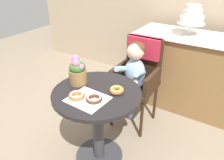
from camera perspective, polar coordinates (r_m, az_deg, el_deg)
name	(u,v)px	position (r m, az deg, el deg)	size (l,w,h in m)	color
ground_plane	(99,156)	(2.20, -3.34, -19.17)	(8.00, 8.00, 0.00)	gray
cafe_table	(98,113)	(1.86, -3.79, -8.61)	(0.72, 0.72, 0.72)	black
wicker_chair	(140,68)	(2.31, 7.27, 3.08)	(0.42, 0.45, 0.95)	#332114
seated_child	(133,71)	(2.17, 5.58, 2.48)	(0.27, 0.32, 0.73)	#8CADCC
paper_napkin	(88,99)	(1.65, -6.38, -5.02)	(0.28, 0.25, 0.00)	white
donut_front	(117,90)	(1.71, 1.24, -2.60)	(0.12, 0.12, 0.04)	#936033
donut_mid	(77,95)	(1.67, -9.24, -3.98)	(0.13, 0.13, 0.04)	#936033
donut_side	(94,98)	(1.62, -4.72, -4.84)	(0.13, 0.13, 0.04)	#4C2D19
flower_vase	(78,71)	(1.83, -8.98, 2.36)	(0.15, 0.15, 0.25)	brown
display_counter	(199,74)	(2.77, 21.80, 1.40)	(1.56, 0.62, 0.90)	olive
tiered_cake_stand	(192,17)	(2.60, 20.21, 15.27)	(0.30, 0.30, 0.33)	silver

